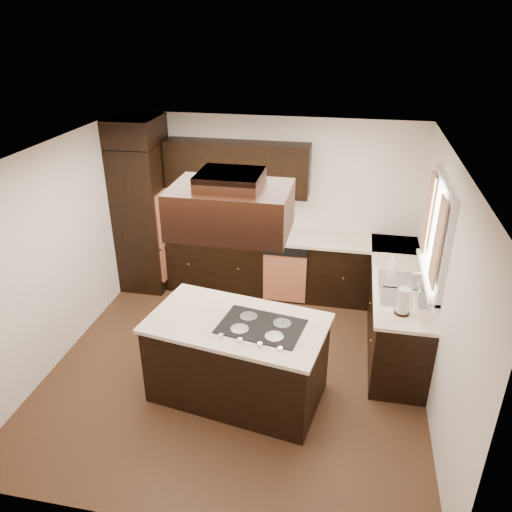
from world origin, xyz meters
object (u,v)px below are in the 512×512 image
island (237,360)px  spice_rack (206,222)px  oven_column (144,218)px  range_hood (231,209)px

island → spice_rack: spice_rack is taller
spice_rack → oven_column: bearing=174.6°
oven_column → spice_rack: bearing=3.0°
oven_column → range_hood: 3.13m
oven_column → island: oven_column is taller
range_hood → spice_rack: range_hood is taller
range_hood → oven_column: bearing=129.7°
oven_column → spice_rack: (0.92, 0.05, -0.01)m
oven_column → range_hood: (1.88, -2.25, 1.10)m
island → range_hood: size_ratio=1.65×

